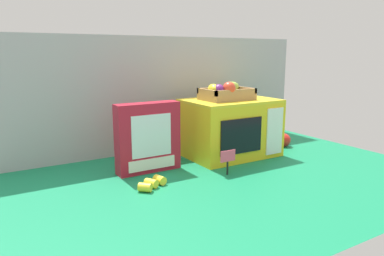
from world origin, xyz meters
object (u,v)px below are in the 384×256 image
Objects in this scene: toy_microwave at (230,128)px; cookie_set_box at (148,138)px; food_groups_crate at (226,93)px; loose_toy_banana at (152,183)px; loose_toy_apple at (284,140)px; price_sign at (228,159)px.

cookie_set_box is at bearing -177.05° from toy_microwave.
food_groups_crate reaches higher than cookie_set_box.
loose_toy_banana is at bearing -110.88° from cookie_set_box.
food_groups_crate is 0.45m from loose_toy_apple.
price_sign is 0.56m from loose_toy_apple.
price_sign is (-0.18, -0.23, -0.07)m from toy_microwave.
food_groups_crate is (-0.03, -0.00, 0.16)m from toy_microwave.
loose_toy_banana is (-0.07, -0.18, -0.13)m from cookie_set_box.
food_groups_crate reaches higher than price_sign.
toy_microwave is 0.55m from loose_toy_banana.
toy_microwave is 6.14× the size of loose_toy_apple.
toy_microwave is 3.33× the size of loose_toy_banana.
food_groups_crate is at bearing 56.26° from price_sign.
loose_toy_banana is (-0.50, -0.20, -0.12)m from toy_microwave.
price_sign is at bearing -39.42° from cookie_set_box.
food_groups_crate is 3.36× the size of loose_toy_apple.
toy_microwave reaches higher than loose_toy_apple.
price_sign reaches higher than loose_toy_banana.
cookie_set_box is 2.26× the size of loose_toy_banana.
loose_toy_apple is (0.34, -0.02, -0.10)m from toy_microwave.
cookie_set_box reaches higher than loose_toy_apple.
cookie_set_box is 2.83× the size of price_sign.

